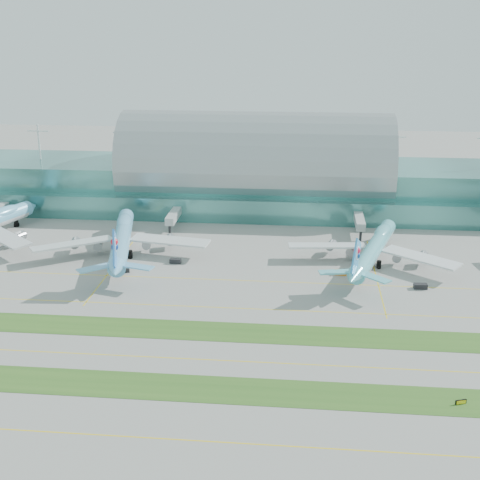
# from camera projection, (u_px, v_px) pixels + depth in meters

# --- Properties ---
(ground) EXTENTS (700.00, 700.00, 0.00)m
(ground) POSITION_uv_depth(u_px,v_px,m) (220.00, 335.00, 182.97)
(ground) COLOR gray
(ground) RESTS_ON ground
(terminal) EXTENTS (340.00, 69.10, 36.00)m
(terminal) POSITION_uv_depth(u_px,v_px,m) (256.00, 177.00, 299.82)
(terminal) COLOR #3D7A75
(terminal) RESTS_ON ground
(grass_strip_near) EXTENTS (420.00, 12.00, 0.08)m
(grass_strip_near) POSITION_uv_depth(u_px,v_px,m) (206.00, 389.00, 156.56)
(grass_strip_near) COLOR #2D591E
(grass_strip_near) RESTS_ON ground
(grass_strip_far) EXTENTS (420.00, 12.00, 0.08)m
(grass_strip_far) POSITION_uv_depth(u_px,v_px,m) (221.00, 332.00, 184.84)
(grass_strip_far) COLOR #2D591E
(grass_strip_far) RESTS_ON ground
(taxiline_a) EXTENTS (420.00, 0.35, 0.01)m
(taxiline_a) POSITION_uv_depth(u_px,v_px,m) (191.00, 440.00, 137.72)
(taxiline_a) COLOR yellow
(taxiline_a) RESTS_ON ground
(taxiline_b) EXTENTS (420.00, 0.35, 0.01)m
(taxiline_b) POSITION_uv_depth(u_px,v_px,m) (214.00, 360.00, 169.77)
(taxiline_b) COLOR yellow
(taxiline_b) RESTS_ON ground
(taxiline_c) EXTENTS (420.00, 0.35, 0.01)m
(taxiline_c) POSITION_uv_depth(u_px,v_px,m) (228.00, 308.00, 199.93)
(taxiline_c) COLOR yellow
(taxiline_c) RESTS_ON ground
(taxiline_d) EXTENTS (420.00, 0.35, 0.01)m
(taxiline_d) POSITION_uv_depth(u_px,v_px,m) (236.00, 280.00, 220.67)
(taxiline_d) COLOR yellow
(taxiline_d) RESTS_ON ground
(airliner_b) EXTENTS (63.07, 72.55, 20.12)m
(airliner_b) POSITION_uv_depth(u_px,v_px,m) (122.00, 238.00, 242.49)
(airliner_b) COLOR #65B2DE
(airliner_b) RESTS_ON ground
(airliner_c) EXTENTS (58.21, 67.42, 18.95)m
(airliner_c) POSITION_uv_depth(u_px,v_px,m) (374.00, 248.00, 233.76)
(airliner_c) COLOR #5BBDCA
(airliner_c) RESTS_ON ground
(gse_c) EXTENTS (3.64, 2.63, 1.56)m
(gse_c) POSITION_uv_depth(u_px,v_px,m) (125.00, 270.00, 227.37)
(gse_c) COLOR black
(gse_c) RESTS_ON ground
(gse_d) EXTENTS (4.10, 2.11, 1.64)m
(gse_d) POSITION_uv_depth(u_px,v_px,m) (175.00, 261.00, 235.45)
(gse_d) COLOR black
(gse_d) RESTS_ON ground
(gse_e) EXTENTS (4.14, 2.45, 1.53)m
(gse_e) POSITION_uv_depth(u_px,v_px,m) (341.00, 272.00, 225.28)
(gse_e) COLOR orange
(gse_e) RESTS_ON ground
(gse_f) EXTENTS (4.36, 2.37, 1.65)m
(gse_f) POSITION_uv_depth(u_px,v_px,m) (420.00, 286.00, 213.70)
(gse_f) COLOR black
(gse_f) RESTS_ON ground
(taxiway_sign_east) EXTENTS (2.66, 1.13, 1.15)m
(taxiway_sign_east) POSITION_uv_depth(u_px,v_px,m) (461.00, 402.00, 150.31)
(taxiway_sign_east) COLOR black
(taxiway_sign_east) RESTS_ON ground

